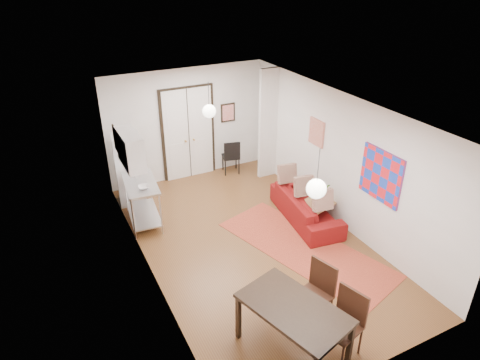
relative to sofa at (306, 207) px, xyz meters
name	(u,v)px	position (x,y,z in m)	size (l,w,h in m)	color
floor	(251,242)	(-1.52, -0.23, -0.31)	(7.00, 7.00, 0.00)	brown
ceiling	(252,108)	(-1.52, -0.23, 2.59)	(4.20, 7.00, 0.02)	white
wall_back	(187,124)	(-1.52, 3.27, 1.14)	(4.20, 0.02, 2.90)	silver
wall_front	(381,294)	(-1.52, -3.73, 1.14)	(4.20, 0.02, 2.90)	silver
wall_left	(144,206)	(-3.62, -0.23, 1.14)	(0.02, 7.00, 2.90)	silver
wall_right	(339,160)	(0.58, -0.23, 1.14)	(0.02, 7.00, 2.90)	silver
double_doors	(188,134)	(-1.52, 3.22, 0.89)	(1.44, 0.06, 2.50)	silver
stub_partition	(268,125)	(0.33, 2.32, 1.14)	(0.50, 0.10, 2.90)	silver
wall_cabinet	(130,149)	(-3.44, 1.27, 1.59)	(0.35, 1.00, 0.70)	white
painting_popart	(381,176)	(0.55, -1.48, 1.34)	(0.05, 1.00, 1.00)	red
painting_abstract	(317,132)	(0.55, 0.57, 1.49)	(0.05, 0.50, 0.60)	beige
poster_back	(228,113)	(-0.37, 3.24, 1.29)	(0.40, 0.03, 0.50)	red
print_left	(117,140)	(-3.59, 1.77, 1.64)	(0.03, 0.44, 0.54)	#935D3D
pendant_back	(209,111)	(-1.52, 1.77, 1.94)	(0.30, 0.30, 0.80)	silver
pendant_front	(316,189)	(-1.52, -2.23, 1.94)	(0.30, 0.30, 0.80)	silver
kilim_rug	(305,248)	(-0.64, -0.92, -0.31)	(1.40, 3.73, 0.01)	#AB472A
sofa	(306,207)	(0.00, 0.00, 0.00)	(0.84, 2.16, 0.63)	maroon
coffee_table	(317,205)	(0.19, -0.14, 0.08)	(1.14, 0.82, 0.46)	tan
potted_plant	(319,193)	(0.23, -0.14, 0.36)	(0.35, 0.40, 0.44)	#2F6A33
kitchen_counter	(142,196)	(-3.27, 1.53, 0.35)	(0.79, 1.36, 1.00)	silver
bowl	(144,187)	(-3.27, 1.23, 0.71)	(0.23, 0.23, 0.06)	beige
soap_bottle	(137,173)	(-3.27, 1.78, 0.79)	(0.09, 0.10, 0.21)	#529FB3
fridge	(129,169)	(-3.27, 2.58, 0.54)	(0.60, 0.60, 1.71)	silver
dining_table	(294,312)	(-2.28, -2.94, 0.46)	(1.31, 1.76, 0.87)	black
dining_chair_near	(309,287)	(-1.68, -2.48, 0.31)	(0.64, 0.79, 1.08)	#361D11
dining_chair_far	(337,317)	(-1.68, -3.18, 0.31)	(0.64, 0.79, 1.08)	#361D11
black_side_chair	(229,152)	(-0.46, 3.01, 0.24)	(0.53, 0.53, 0.95)	black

